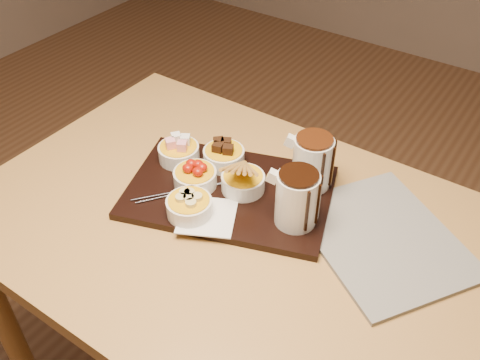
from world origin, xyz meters
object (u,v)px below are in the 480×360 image
Objects in this scene: pitcher_dark_chocolate at (297,199)px; dining_table at (239,253)px; serving_board at (229,192)px; pitcher_milk_chocolate at (312,163)px; newspaper at (383,238)px; bowl_strawberries at (195,178)px.

dining_table is at bearing -169.87° from pitcher_dark_chocolate.
dining_table is 2.61× the size of serving_board.
pitcher_milk_chocolate reaches higher than newspaper.
serving_board is 0.08m from bowl_strawberries.
bowl_strawberries is 0.81× the size of pitcher_dark_chocolate.
dining_table is at bearing -121.89° from newspaper.
pitcher_dark_chocolate reaches higher than newspaper.
newspaper is at bearing 3.34° from pitcher_dark_chocolate.
newspaper is (0.17, 0.07, -0.07)m from pitcher_dark_chocolate.
pitcher_dark_chocolate is (0.18, -0.00, 0.07)m from serving_board.
bowl_strawberries is 0.27m from pitcher_milk_chocolate.
pitcher_dark_chocolate is at bearing -124.54° from newspaper.
pitcher_dark_chocolate is 0.20m from newspaper.
pitcher_milk_chocolate is at bearing -161.85° from newspaper.
pitcher_dark_chocolate is at bearing 29.04° from dining_table.
serving_board is at bearing -135.83° from newspaper.
pitcher_milk_chocolate is (-0.03, 0.13, 0.00)m from pitcher_dark_chocolate.
dining_table is 0.22m from pitcher_dark_chocolate.
pitcher_milk_chocolate is at bearing 68.62° from dining_table.
dining_table is at bearing -130.29° from pitcher_milk_chocolate.
dining_table is 3.41× the size of newspaper.
serving_board is 3.73× the size of pitcher_milk_chocolate.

